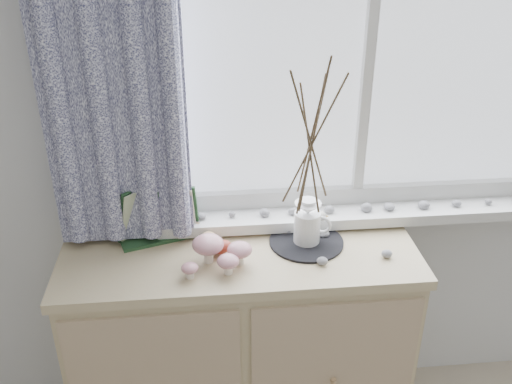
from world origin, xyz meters
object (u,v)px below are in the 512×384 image
(sideboard, at_px, (241,348))
(botanical_book, at_px, (156,216))
(toadstool_cluster, at_px, (218,251))
(twig_pitcher, at_px, (311,137))

(sideboard, xyz_separation_m, botanical_book, (-0.27, 0.09, 0.53))
(toadstool_cluster, xyz_separation_m, twig_pitcher, (0.31, 0.10, 0.34))
(sideboard, xyz_separation_m, twig_pitcher, (0.23, 0.04, 0.81))
(sideboard, distance_m, twig_pitcher, 0.85)
(sideboard, relative_size, botanical_book, 3.98)
(botanical_book, distance_m, twig_pitcher, 0.58)
(botanical_book, xyz_separation_m, twig_pitcher, (0.51, -0.05, 0.28))
(sideboard, height_order, toadstool_cluster, toadstool_cluster)
(sideboard, bearing_deg, botanical_book, 161.62)
(twig_pitcher, bearing_deg, botanical_book, -163.12)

